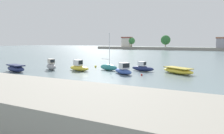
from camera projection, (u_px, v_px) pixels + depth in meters
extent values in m
plane|color=slate|center=(37.00, 83.00, 26.02)|extent=(400.00, 400.00, 0.00)
ellipsoid|color=navy|center=(16.00, 69.00, 35.54)|extent=(4.98, 2.89, 0.95)
cube|color=#161E41|center=(16.00, 65.00, 35.48)|extent=(4.00, 2.38, 0.17)
ellipsoid|color=#9E9EA3|center=(51.00, 67.00, 37.97)|extent=(3.75, 2.77, 1.10)
cube|color=#BCB2A3|center=(51.00, 61.00, 37.82)|extent=(1.70, 1.45, 0.75)
cube|color=black|center=(53.00, 61.00, 37.18)|extent=(0.43, 0.68, 0.52)
ellipsoid|color=yellow|center=(79.00, 68.00, 36.62)|extent=(4.38, 2.50, 0.86)
cube|color=silver|center=(78.00, 63.00, 36.70)|extent=(1.51, 1.22, 0.93)
cube|color=black|center=(81.00, 62.00, 36.26)|extent=(0.27, 0.85, 0.65)
ellipsoid|color=teal|center=(109.00, 67.00, 37.11)|extent=(3.71, 1.98, 1.04)
cylinder|color=silver|center=(109.00, 49.00, 36.64)|extent=(0.10, 0.10, 5.11)
cylinder|color=#B7B7BC|center=(105.00, 59.00, 37.48)|extent=(1.54, 0.45, 0.08)
ellipsoid|color=#3856A8|center=(123.00, 71.00, 33.10)|extent=(4.32, 3.75, 0.78)
cube|color=silver|center=(124.00, 66.00, 32.75)|extent=(1.68, 1.67, 0.91)
cube|color=black|center=(126.00, 66.00, 32.20)|extent=(0.70, 0.91, 0.64)
ellipsoid|color=navy|center=(143.00, 69.00, 36.28)|extent=(4.20, 1.97, 0.83)
cube|color=silver|center=(142.00, 64.00, 36.31)|extent=(1.28, 1.04, 0.72)
cube|color=black|center=(145.00, 63.00, 35.94)|extent=(0.23, 0.74, 0.51)
ellipsoid|color=yellow|center=(178.00, 71.00, 33.37)|extent=(5.81, 4.75, 0.81)
cube|color=#A8952A|center=(178.00, 68.00, 33.32)|extent=(4.69, 3.87, 0.12)
sphere|color=red|center=(142.00, 75.00, 31.38)|extent=(0.27, 0.27, 0.27)
sphere|color=yellow|center=(96.00, 66.00, 41.17)|extent=(0.41, 0.41, 0.41)
cube|color=gray|center=(191.00, 49.00, 122.18)|extent=(114.81, 7.40, 1.57)
cube|color=beige|center=(127.00, 42.00, 139.70)|extent=(5.39, 4.33, 5.31)
cube|color=brown|center=(127.00, 37.00, 139.36)|extent=(5.93, 4.76, 0.70)
cube|color=#99939E|center=(223.00, 43.00, 114.02)|extent=(5.83, 4.92, 4.72)
cube|color=#995B42|center=(223.00, 38.00, 113.71)|extent=(6.42, 5.41, 0.70)
cylinder|color=brown|center=(132.00, 45.00, 137.28)|extent=(0.36, 0.36, 2.00)
sphere|color=#387A3D|center=(132.00, 41.00, 136.99)|extent=(3.99, 3.99, 3.99)
cylinder|color=brown|center=(165.00, 45.00, 128.86)|extent=(0.36, 0.36, 1.85)
sphere|color=#2D6B33|center=(166.00, 40.00, 128.51)|extent=(5.46, 5.46, 5.46)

